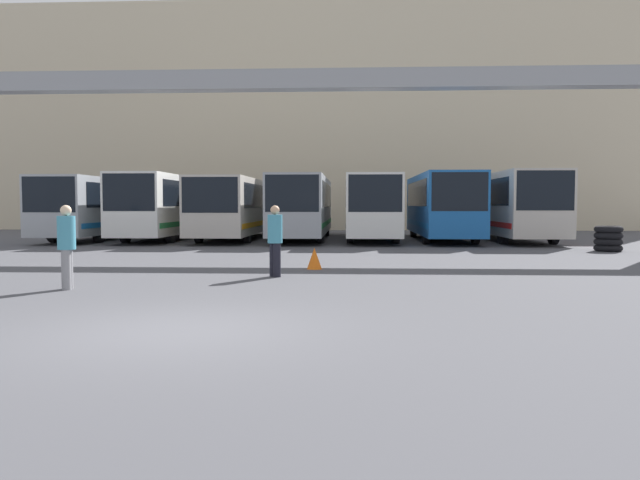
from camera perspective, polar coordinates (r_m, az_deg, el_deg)
name	(u,v)px	position (r m, az deg, el deg)	size (l,w,h in m)	color
ground_plane	(175,331)	(9.11, -13.14, -8.11)	(200.00, 200.00, 0.00)	#47474C
building_backdrop	(320,126)	(49.33, 0.01, 10.36)	(48.77, 12.00, 15.73)	beige
overhead_gantry	(284,100)	(23.50, -3.28, 12.67)	(28.62, 0.80, 6.68)	gray
bus_slot_0	(104,205)	(34.24, -19.17, 3.07)	(2.54, 11.77, 3.07)	#999EA5
bus_slot_1	(167,203)	(32.70, -13.81, 3.28)	(2.46, 10.95, 3.19)	silver
bus_slot_2	(236,205)	(32.40, -7.66, 3.20)	(2.62, 12.01, 3.03)	beige
bus_slot_3	(303,204)	(32.04, -1.54, 3.31)	(2.48, 12.20, 3.12)	#999EA5
bus_slot_4	(371,204)	(31.84, 4.67, 3.29)	(2.45, 11.96, 3.12)	silver
bus_slot_5	(442,203)	(31.28, 11.07, 3.33)	(2.54, 10.25, 3.20)	#1959A5
bus_slot_6	(511,202)	(32.24, 17.10, 3.30)	(2.57, 10.84, 3.27)	beige
pedestrian_near_left	(275,239)	(15.34, -4.13, 0.09)	(0.37, 0.37, 1.76)	black
pedestrian_far_center	(67,245)	(14.08, -22.16, -0.40)	(0.37, 0.37, 1.77)	gray
traffic_cone	(314,258)	(17.16, -0.51, -1.70)	(0.42, 0.42, 0.59)	orange
tire_stack	(608,239)	(26.09, 24.86, 0.11)	(1.04, 1.04, 0.96)	black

